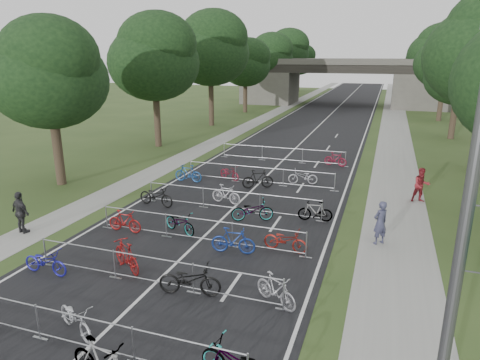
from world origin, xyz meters
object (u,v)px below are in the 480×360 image
Objects in this scene: pedestrian_c at (21,213)px; pedestrian_b at (421,185)px; overpass_bridge at (342,82)px; pedestrian_a at (380,223)px; lamppost at (456,296)px.

pedestrian_b is at bearing -135.68° from pedestrian_c.
pedestrian_a is at bearing -82.00° from overpass_bridge.
pedestrian_b is 19.89m from pedestrian_c.
pedestrian_b is at bearing -150.00° from pedestrian_a.
lamppost is 17.94m from pedestrian_b.
overpass_bridge is 3.78× the size of lamppost.
pedestrian_c is (-7.82, -55.70, -2.57)m from overpass_bridge.
lamppost is (8.33, -63.00, 0.75)m from overpass_bridge.
overpass_bridge is 56.30m from pedestrian_c.
pedestrian_b is at bearing 87.17° from lamppost.
pedestrian_b is (9.20, -45.39, -2.59)m from overpass_bridge.
lamppost is 11.82m from pedestrian_a.
pedestrian_b is (1.94, 6.32, -0.01)m from pedestrian_a.
lamppost reaches higher than pedestrian_c.
pedestrian_a is (-1.07, 11.29, -3.34)m from lamppost.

